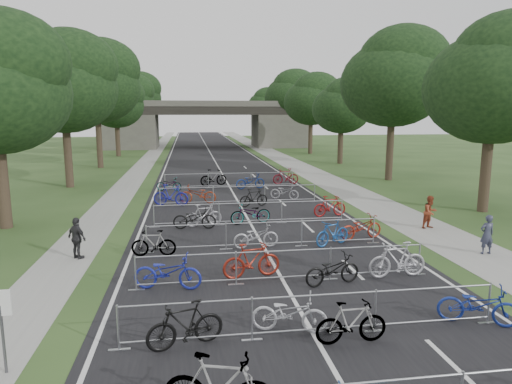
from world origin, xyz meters
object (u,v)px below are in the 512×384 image
at_px(pedestrian_a, 487,235).
at_px(pedestrian_b, 430,212).
at_px(park_sign, 1,316).
at_px(pedestrian_c, 77,238).
at_px(overpass_bridge, 207,124).

distance_m(pedestrian_a, pedestrian_b, 3.98).
distance_m(park_sign, pedestrian_c, 7.68).
distance_m(overpass_bridge, pedestrian_b, 52.77).
xyz_separation_m(park_sign, pedestrian_c, (-0.27, 7.66, -0.49)).
bearing_deg(pedestrian_b, pedestrian_a, -107.64).
distance_m(pedestrian_b, pedestrian_c, 15.42).
bearing_deg(pedestrian_b, overpass_bridge, 79.76).
bearing_deg(pedestrian_c, pedestrian_b, -131.21).
bearing_deg(park_sign, pedestrian_c, 92.01).
xyz_separation_m(overpass_bridge, pedestrian_b, (8.18, -52.05, -2.76)).
xyz_separation_m(overpass_bridge, pedestrian_c, (-7.07, -54.34, -2.75)).
bearing_deg(overpass_bridge, pedestrian_a, -81.59).
bearing_deg(pedestrian_a, pedestrian_c, -6.15).
relative_size(overpass_bridge, pedestrian_a, 20.27).
distance_m(park_sign, pedestrian_b, 17.99).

